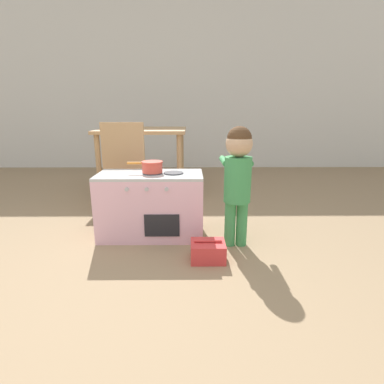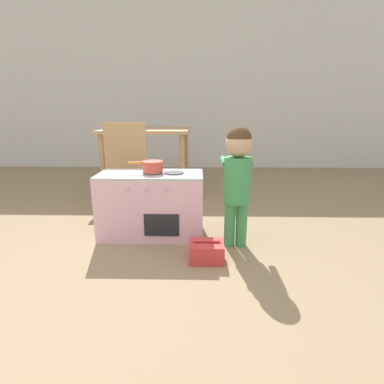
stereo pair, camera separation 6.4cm
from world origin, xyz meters
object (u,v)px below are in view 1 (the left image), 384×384
(play_kitchen, at_px, (151,205))
(dining_chair_near, at_px, (127,165))
(toy_pot, at_px, (152,166))
(toy_basket, at_px, (208,251))
(child_figure, at_px, (238,171))
(dining_table, at_px, (144,137))

(play_kitchen, bearing_deg, dining_chair_near, 116.62)
(toy_pot, bearing_deg, dining_chair_near, 117.95)
(play_kitchen, relative_size, toy_basket, 3.51)
(play_kitchen, height_order, toy_basket, play_kitchen)
(play_kitchen, bearing_deg, child_figure, -15.81)
(toy_pot, distance_m, dining_table, 1.37)
(child_figure, xyz_separation_m, toy_basket, (-0.21, -0.23, -0.48))
(toy_basket, xyz_separation_m, dining_table, (-0.65, 1.75, 0.58))
(dining_chair_near, bearing_deg, child_figure, -39.70)
(dining_chair_near, bearing_deg, play_kitchen, -63.38)
(dining_table, distance_m, dining_chair_near, 0.79)
(child_figure, xyz_separation_m, dining_chair_near, (-0.91, 0.76, -0.09))
(toy_basket, relative_size, dining_table, 0.23)
(play_kitchen, distance_m, child_figure, 0.71)
(toy_pot, relative_size, dining_table, 0.27)
(toy_basket, bearing_deg, child_figure, 47.62)
(toy_pot, height_order, dining_chair_near, dining_chair_near)
(child_figure, relative_size, dining_chair_near, 1.00)
(toy_pot, xyz_separation_m, dining_chair_near, (-0.31, 0.58, -0.09))
(toy_basket, height_order, dining_table, dining_table)
(child_figure, bearing_deg, play_kitchen, 164.19)
(toy_pot, relative_size, toy_basket, 1.17)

